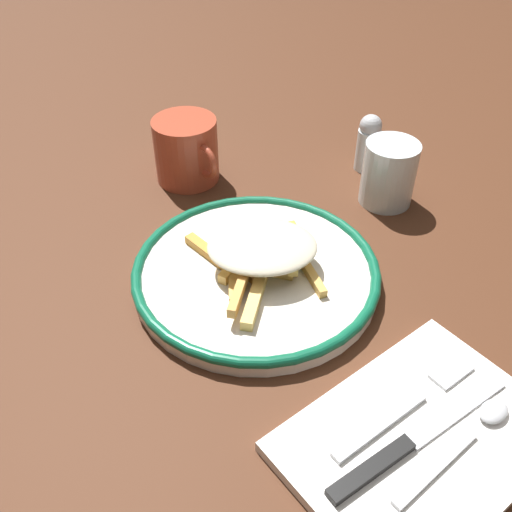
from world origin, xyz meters
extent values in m
plane|color=#492716|center=(0.00, 0.00, 0.00)|extent=(2.60, 2.60, 0.00)
cylinder|color=silver|center=(0.00, 0.00, 0.01)|extent=(0.28, 0.28, 0.02)
torus|color=#105D3D|center=(0.00, 0.00, 0.02)|extent=(0.29, 0.29, 0.01)
cube|color=orange|center=(-0.05, -0.03, 0.02)|extent=(0.09, 0.02, 0.01)
cube|color=gold|center=(0.05, 0.04, 0.02)|extent=(0.07, 0.03, 0.01)
cube|color=#E4AD51|center=(-0.02, -0.01, 0.02)|extent=(0.04, 0.08, 0.01)
cube|color=#D6AE51|center=(0.02, 0.04, 0.04)|extent=(0.06, 0.05, 0.01)
cube|color=#F2C463|center=(-0.01, 0.01, 0.04)|extent=(0.03, 0.07, 0.01)
cube|color=gold|center=(-0.01, -0.03, 0.02)|extent=(0.08, 0.06, 0.01)
cube|color=#EEC061|center=(0.04, -0.03, 0.02)|extent=(0.07, 0.08, 0.01)
cube|color=gold|center=(0.03, -0.04, 0.04)|extent=(0.06, 0.07, 0.01)
cube|color=#DCAF55|center=(0.00, 0.00, 0.02)|extent=(0.07, 0.05, 0.01)
cube|color=#D58D42|center=(0.00, 0.01, 0.02)|extent=(0.07, 0.07, 0.01)
cube|color=orange|center=(-0.04, 0.04, 0.02)|extent=(0.05, 0.09, 0.01)
cube|color=#C98D3F|center=(-0.02, -0.02, 0.02)|extent=(0.08, 0.02, 0.01)
cube|color=#E6A759|center=(0.01, 0.01, 0.02)|extent=(0.01, 0.06, 0.01)
cube|color=gold|center=(0.01, 0.00, 0.02)|extent=(0.07, 0.06, 0.01)
ellipsoid|color=beige|center=(0.00, 0.01, 0.05)|extent=(0.16, 0.16, 0.02)
cube|color=#346E29|center=(0.00, 0.00, 0.05)|extent=(0.00, 0.00, 0.00)
cube|color=#346928|center=(0.00, 0.00, 0.05)|extent=(0.00, 0.00, 0.00)
cube|color=#275A2B|center=(-0.04, 0.00, 0.05)|extent=(0.00, 0.00, 0.00)
cube|color=#24612D|center=(-0.01, -0.01, 0.05)|extent=(0.00, 0.00, 0.00)
cube|color=#247030|center=(0.00, 0.00, 0.05)|extent=(0.00, 0.00, 0.00)
cube|color=white|center=(0.26, -0.02, 0.01)|extent=(0.17, 0.24, 0.01)
cube|color=silver|center=(0.23, -0.04, 0.02)|extent=(0.01, 0.11, 0.01)
cube|color=silver|center=(0.23, 0.06, 0.01)|extent=(0.02, 0.04, 0.00)
cube|color=black|center=(0.25, -0.08, 0.02)|extent=(0.02, 0.09, 0.01)
cube|color=silver|center=(0.26, 0.03, 0.01)|extent=(0.03, 0.12, 0.00)
cube|color=silver|center=(0.29, -0.04, 0.01)|extent=(0.01, 0.10, 0.00)
ellipsoid|color=silver|center=(0.29, 0.05, 0.02)|extent=(0.02, 0.03, 0.01)
cylinder|color=silver|center=(-0.02, 0.24, 0.04)|extent=(0.07, 0.07, 0.09)
cylinder|color=#AB412B|center=(-0.24, 0.06, 0.05)|extent=(0.09, 0.09, 0.09)
torus|color=#AB412B|center=(-0.19, 0.06, 0.05)|extent=(0.05, 0.01, 0.05)
cylinder|color=silver|center=(-0.09, 0.28, 0.03)|extent=(0.03, 0.03, 0.06)
sphere|color=#B7BABF|center=(-0.09, 0.28, 0.07)|extent=(0.03, 0.03, 0.03)
camera|label=1|loc=(0.39, -0.31, 0.46)|focal=40.26mm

